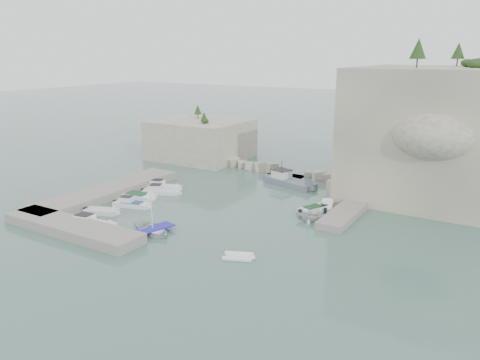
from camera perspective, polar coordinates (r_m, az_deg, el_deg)
The scene contains 23 objects.
ground at distance 56.06m, azimuth -3.20°, elevation -4.34°, with size 400.00×400.00×0.00m, color #4C7266.
cliff_east at distance 67.58m, azimuth 25.04°, elevation 5.07°, with size 26.00×22.00×17.00m, color beige.
cliff_terrace at distance 66.11m, azimuth 15.21°, elevation -0.67°, with size 8.00×10.00×2.50m, color beige.
outcrop_west at distance 86.16m, azimuth -4.81°, elevation 4.97°, with size 16.00×14.00×7.00m, color beige.
quay_west at distance 65.95m, azimuth -15.99°, elevation -1.40°, with size 5.00×24.00×1.10m, color #9E9689.
quay_south at distance 53.81m, azimuth -19.83°, elevation -5.48°, with size 18.00×4.00×1.10m, color #9E9689.
ledge_east at distance 58.86m, azimuth 13.39°, elevation -3.36°, with size 3.00×16.00×0.80m, color #9E9689.
breakwater at distance 74.65m, azimuth 5.75°, elevation 1.15°, with size 28.00×3.00×1.40m, color beige.
motorboat_a at distance 67.68m, azimuth -9.40°, elevation -1.07°, with size 5.76×1.71×1.40m, color white, non-canonical shape.
motorboat_b at distance 65.43m, azimuth -9.56°, elevation -1.65°, with size 5.58×1.83×1.40m, color silver, non-canonical shape.
motorboat_c at distance 64.29m, azimuth -12.41°, elevation -2.10°, with size 5.64×2.05×0.70m, color white, non-canonical shape.
motorboat_d at distance 60.65m, azimuth -13.01°, elevation -3.19°, with size 5.23×1.56×1.40m, color white, non-canonical shape.
motorboat_e at distance 59.10m, azimuth -16.51°, elevation -3.92°, with size 4.45×1.82×0.70m, color silver, non-canonical shape.
motorboat_f at distance 55.16m, azimuth -17.67°, elevation -5.39°, with size 6.53×1.94×1.40m, color white, non-canonical shape.
rowboat at distance 51.56m, azimuth -10.59°, elevation -6.36°, with size 3.77×5.28×1.09m, color white.
inflatable_dinghy at distance 44.76m, azimuth -0.22°, elevation -9.52°, with size 3.02×1.47×0.44m, color white, non-canonical shape.
tender_east_a at distance 54.81m, azimuth 8.49°, elevation -4.95°, with size 2.81×3.26×1.72m, color silver.
tender_east_b at distance 58.21m, azimuth 8.87°, elevation -3.75°, with size 4.48×1.53×0.70m, color silver, non-canonical shape.
tender_east_c at distance 59.74m, azimuth 10.51°, elevation -3.33°, with size 4.45×1.44×0.70m, color white, non-canonical shape.
tender_east_d at distance 63.68m, azimuth 12.05°, elevation -2.25°, with size 1.61×4.29×1.66m, color white.
work_boat at distance 68.97m, azimuth 6.08°, elevation -0.64°, with size 9.14×2.70×2.20m, color slate, non-canonical shape.
rowboat_mast at distance 50.66m, azimuth -10.73°, elevation -3.58°, with size 0.10×0.10×4.20m, color white.
vegetation at distance 68.93m, azimuth 21.72°, elevation 13.50°, with size 53.48×13.88×13.40m.
Camera 1 is at (30.12, -43.42, 18.71)m, focal length 35.00 mm.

